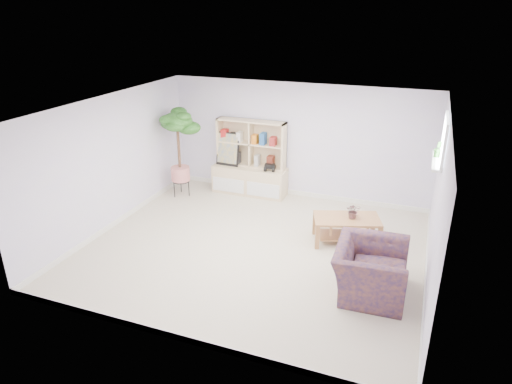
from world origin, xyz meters
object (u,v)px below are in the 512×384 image
(coffee_table, at_px, (346,230))
(floor_tree, at_px, (179,154))
(storage_unit, at_px, (250,158))
(armchair, at_px, (370,267))

(coffee_table, distance_m, floor_tree, 3.86)
(storage_unit, bearing_deg, floor_tree, -154.42)
(storage_unit, relative_size, coffee_table, 1.44)
(armchair, bearing_deg, coffee_table, 20.36)
(coffee_table, height_order, floor_tree, floor_tree)
(armchair, bearing_deg, floor_tree, 60.16)
(storage_unit, xyz_separation_m, floor_tree, (-1.33, -0.64, 0.14))
(floor_tree, height_order, armchair, floor_tree)
(storage_unit, distance_m, armchair, 4.13)
(coffee_table, bearing_deg, floor_tree, 148.56)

